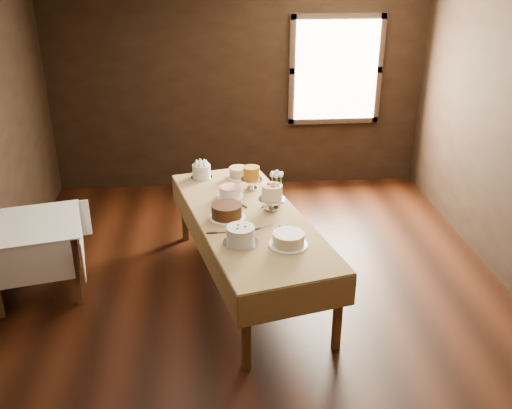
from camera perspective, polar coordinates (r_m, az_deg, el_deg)
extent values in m
cube|color=black|center=(5.55, 0.18, -9.82)|extent=(5.00, 6.00, 0.01)
cube|color=black|center=(7.76, -1.77, 11.72)|extent=(5.00, 0.02, 2.80)
cube|color=#FFEABF|center=(7.84, 8.02, 13.12)|extent=(1.10, 0.05, 1.30)
cube|color=#4A3019|center=(4.60, -1.00, -12.66)|extent=(0.07, 0.07, 0.71)
cube|color=#4A3019|center=(6.55, -7.19, -0.73)|extent=(0.07, 0.07, 0.71)
cube|color=#4A3019|center=(4.85, 8.17, -10.71)|extent=(0.07, 0.07, 0.71)
cube|color=#4A3019|center=(6.73, -0.54, 0.20)|extent=(0.07, 0.07, 0.71)
cube|color=#4A3019|center=(5.45, -0.75, -1.42)|extent=(1.48, 2.60, 0.04)
cube|color=tan|center=(5.43, -0.75, -1.18)|extent=(1.55, 2.67, 0.01)
cube|color=#4A3019|center=(6.30, -24.03, -4.03)|extent=(0.06, 0.06, 0.69)
cube|color=#4A3019|center=(5.62, -17.53, -6.48)|extent=(0.06, 0.06, 0.69)
cube|color=#4A3019|center=(6.23, -17.69, -3.26)|extent=(0.06, 0.06, 0.69)
cube|color=#4A3019|center=(5.78, -21.52, -2.05)|extent=(0.96, 0.96, 0.04)
cube|color=white|center=(5.77, -21.56, -1.82)|extent=(1.05, 1.05, 0.01)
cylinder|color=silver|center=(6.34, -5.45, 2.73)|extent=(0.24, 0.24, 0.01)
cylinder|color=silver|center=(6.31, -5.47, 3.37)|extent=(0.27, 0.27, 0.14)
cylinder|color=white|center=(6.31, -1.77, 2.74)|extent=(0.25, 0.25, 0.01)
cylinder|color=tan|center=(6.29, -1.78, 3.25)|extent=(0.28, 0.28, 0.11)
cylinder|color=white|center=(5.84, -2.60, 0.82)|extent=(0.27, 0.27, 0.01)
cylinder|color=silver|center=(5.82, -2.61, 1.29)|extent=(0.29, 0.29, 0.09)
cylinder|color=silver|center=(5.99, -0.46, 2.12)|extent=(0.23, 0.23, 0.13)
cylinder|color=#B16C19|center=(5.94, -0.46, 3.28)|extent=(0.18, 0.18, 0.13)
cylinder|color=white|center=(5.40, -2.93, -1.27)|extent=(0.35, 0.35, 0.01)
cylinder|color=#391D0B|center=(5.37, -2.94, -0.62)|extent=(0.37, 0.37, 0.12)
cylinder|color=silver|center=(5.53, 1.58, 0.10)|extent=(0.26, 0.26, 0.13)
cylinder|color=beige|center=(5.48, 1.60, 1.37)|extent=(0.21, 0.21, 0.14)
cylinder|color=silver|center=(4.94, -1.54, -3.83)|extent=(0.31, 0.31, 0.01)
cylinder|color=silver|center=(4.91, -1.55, -3.03)|extent=(0.24, 0.24, 0.14)
cylinder|color=white|center=(4.92, 3.24, -4.03)|extent=(0.34, 0.34, 0.01)
cylinder|color=beige|center=(4.89, 3.26, -3.43)|extent=(0.38, 0.38, 0.11)
cube|color=silver|center=(5.22, 1.00, -2.23)|extent=(0.22, 0.13, 0.01)
cube|color=silver|center=(5.12, 3.58, -2.82)|extent=(0.16, 0.21, 0.01)
cube|color=silver|center=(5.71, -1.88, 0.24)|extent=(0.14, 0.22, 0.01)
cube|color=silver|center=(5.73, 1.14, 0.34)|extent=(0.12, 0.23, 0.01)
cube|color=silver|center=(5.12, -3.11, -2.83)|extent=(0.24, 0.03, 0.01)
imported|color=#2D2823|center=(5.66, 2.05, 0.71)|extent=(0.15, 0.15, 0.13)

